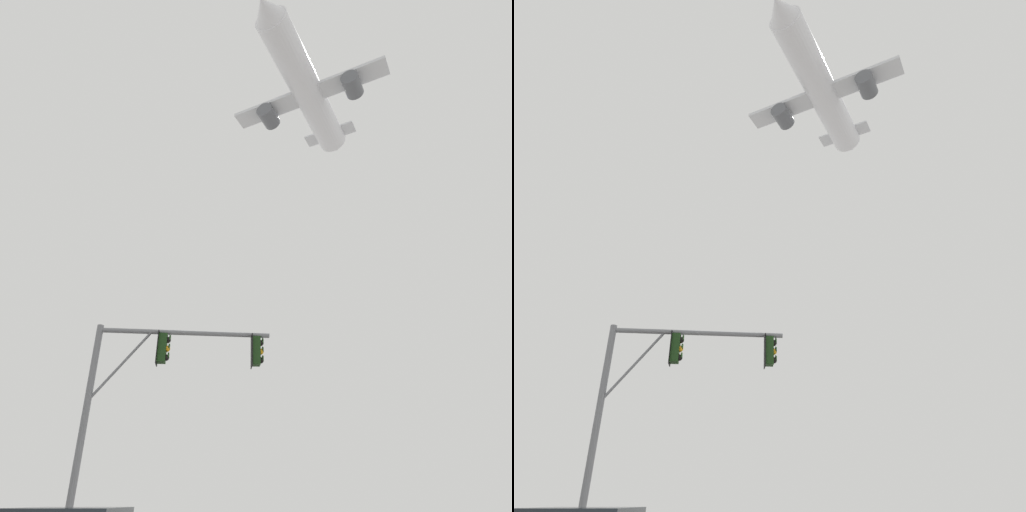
{
  "view_description": "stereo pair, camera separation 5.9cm",
  "coord_description": "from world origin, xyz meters",
  "views": [
    {
      "loc": [
        0.48,
        -5.91,
        1.68
      ],
      "look_at": [
        0.23,
        20.18,
        15.93
      ],
      "focal_mm": 31.66,
      "sensor_mm": 36.0,
      "label": 1
    },
    {
      "loc": [
        0.54,
        -5.91,
        1.68
      ],
      "look_at": [
        0.23,
        20.18,
        15.93
      ],
      "focal_mm": 31.66,
      "sensor_mm": 36.0,
      "label": 2
    }
  ],
  "objects": [
    {
      "name": "airplane",
      "position": [
        7.22,
        39.15,
        53.4
      ],
      "size": [
        21.58,
        27.95,
        8.04
      ],
      "color": "white"
    },
    {
      "name": "signal_pole_near",
      "position": [
        -2.74,
        7.72,
        4.88
      ],
      "size": [
        5.41,
        0.87,
        6.55
      ],
      "color": "slate",
      "rests_on": "ground"
    }
  ]
}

